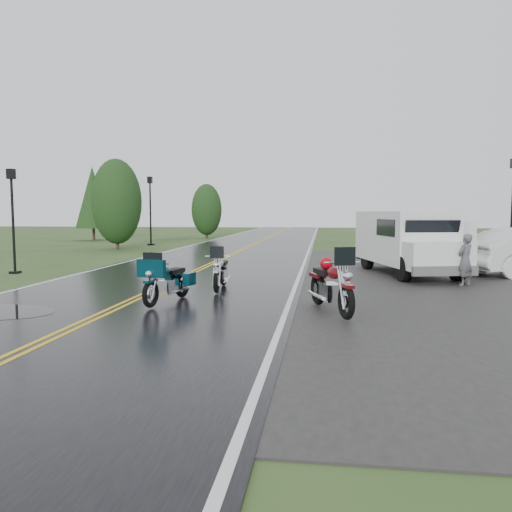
{
  "coord_description": "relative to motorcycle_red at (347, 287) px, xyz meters",
  "views": [
    {
      "loc": [
        4.57,
        -11.15,
        2.17
      ],
      "look_at": [
        2.8,
        2.0,
        1.0
      ],
      "focal_mm": 35.0,
      "sensor_mm": 36.0,
      "label": 1
    }
  ],
  "objects": [
    {
      "name": "road",
      "position": [
        -5.04,
        11.37,
        -0.68
      ],
      "size": [
        8.0,
        100.0,
        0.04
      ],
      "primitive_type": "cube",
      "color": "black",
      "rests_on": "ground"
    },
    {
      "name": "tree_left_mid",
      "position": [
        -12.36,
        17.92,
        1.54
      ],
      "size": [
        2.87,
        2.87,
        4.49
      ],
      "primitive_type": null,
      "color": "#1E3D19",
      "rests_on": "ground"
    },
    {
      "name": "motorcycle_teal",
      "position": [
        -4.23,
        0.69,
        -0.09
      ],
      "size": [
        1.14,
        2.19,
        1.23
      ],
      "primitive_type": null,
      "rotation": [
        0.0,
        0.0,
        -0.19
      ],
      "color": "#052B37",
      "rests_on": "ground"
    },
    {
      "name": "motorcycle_red",
      "position": [
        0.0,
        0.0,
        0.0
      ],
      "size": [
        1.59,
        2.53,
        1.41
      ],
      "primitive_type": null,
      "rotation": [
        0.0,
        0.0,
        0.33
      ],
      "color": "#56090C",
      "rests_on": "ground"
    },
    {
      "name": "ground",
      "position": [
        -5.04,
        1.37,
        -0.7
      ],
      "size": [
        120.0,
        120.0,
        0.0
      ],
      "primitive_type": "plane",
      "color": "#2D471E",
      "rests_on": "ground"
    },
    {
      "name": "person_at_van",
      "position": [
        3.65,
        5.34,
        0.05
      ],
      "size": [
        0.65,
        0.64,
        1.51
      ],
      "primitive_type": "imported",
      "rotation": [
        0.0,
        0.0,
        3.86
      ],
      "color": "#525157",
      "rests_on": "ground"
    },
    {
      "name": "van_white",
      "position": [
        2.02,
        5.95,
        0.42
      ],
      "size": [
        3.43,
        6.06,
        2.25
      ],
      "primitive_type": null,
      "rotation": [
        0.0,
        0.0,
        0.24
      ],
      "color": "silver",
      "rests_on": "ground"
    },
    {
      "name": "tree_left_far",
      "position": [
        -9.99,
        30.54,
        1.21
      ],
      "size": [
        2.49,
        2.49,
        3.84
      ],
      "primitive_type": null,
      "color": "#1E3D19",
      "rests_on": "ground"
    },
    {
      "name": "lamp_post_far_left",
      "position": [
        -11.7,
        21.8,
        1.56
      ],
      "size": [
        0.39,
        0.39,
        4.53
      ],
      "primitive_type": null,
      "color": "black",
      "rests_on": "ground"
    },
    {
      "name": "lamp_post_far_right",
      "position": [
        8.39,
        15.27,
        1.67
      ],
      "size": [
        0.41,
        0.41,
        4.74
      ],
      "primitive_type": null,
      "color": "black",
      "rests_on": "ground"
    },
    {
      "name": "pine_left_far",
      "position": [
        -17.9,
        26.44,
        2.04
      ],
      "size": [
        2.64,
        2.64,
        5.5
      ],
      "primitive_type": null,
      "color": "#1E3D19",
      "rests_on": "ground"
    },
    {
      "name": "lamp_post_near_left",
      "position": [
        -11.28,
        6.48,
        1.16
      ],
      "size": [
        0.32,
        0.32,
        3.72
      ],
      "primitive_type": null,
      "color": "black",
      "rests_on": "ground"
    },
    {
      "name": "motorcycle_silver",
      "position": [
        -3.21,
        2.85,
        -0.1
      ],
      "size": [
        0.89,
        2.09,
        1.21
      ],
      "primitive_type": null,
      "rotation": [
        0.0,
        0.0,
        0.07
      ],
      "color": "#ADB1B5",
      "rests_on": "ground"
    }
  ]
}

